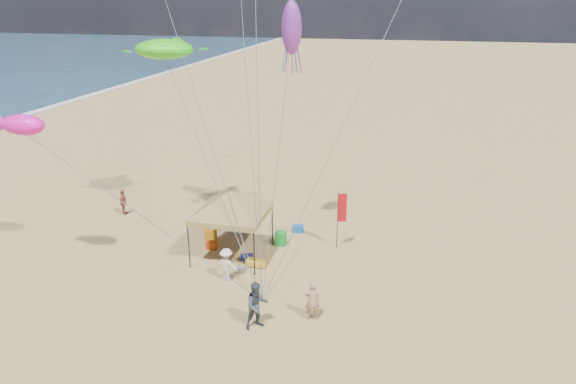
% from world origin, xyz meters
% --- Properties ---
extents(ground, '(280.00, 280.00, 0.00)m').
position_xyz_m(ground, '(0.00, 0.00, 0.00)').
color(ground, tan).
rests_on(ground, ground).
extents(canopy_tent, '(6.34, 6.34, 3.91)m').
position_xyz_m(canopy_tent, '(-3.03, 4.20, 3.25)').
color(canopy_tent, black).
rests_on(canopy_tent, ground).
extents(feather_flag, '(0.44, 0.15, 2.94)m').
position_xyz_m(feather_flag, '(1.88, 6.31, 1.97)').
color(feather_flag, black).
rests_on(feather_flag, ground).
extents(cooler_red, '(0.54, 0.38, 0.38)m').
position_xyz_m(cooler_red, '(-4.31, 4.68, 0.19)').
color(cooler_red, '#C2440F').
rests_on(cooler_red, ground).
extents(cooler_blue, '(0.54, 0.38, 0.38)m').
position_xyz_m(cooler_blue, '(-0.57, 7.63, 0.19)').
color(cooler_blue, '#1457A6').
rests_on(cooler_blue, ground).
extents(bag_navy, '(0.69, 0.54, 0.36)m').
position_xyz_m(bag_navy, '(-2.23, 3.90, 0.18)').
color(bag_navy, '#0E103F').
rests_on(bag_navy, ground).
extents(bag_orange, '(0.54, 0.69, 0.36)m').
position_xyz_m(bag_orange, '(-4.73, 7.10, 0.18)').
color(bag_orange, '#F3570D').
rests_on(bag_orange, ground).
extents(chair_green, '(0.50, 0.50, 0.70)m').
position_xyz_m(chair_green, '(-1.08, 5.90, 0.35)').
color(chair_green, '#198C29').
rests_on(chair_green, ground).
extents(chair_yellow, '(0.50, 0.50, 0.70)m').
position_xyz_m(chair_yellow, '(-4.70, 5.55, 0.35)').
color(chair_yellow, orange).
rests_on(chair_yellow, ground).
extents(crate_grey, '(0.34, 0.30, 0.28)m').
position_xyz_m(crate_grey, '(-2.12, 2.74, 0.14)').
color(crate_grey, slate).
rests_on(crate_grey, ground).
extents(beach_cart, '(0.90, 0.50, 0.24)m').
position_xyz_m(beach_cart, '(-1.63, 3.42, 0.20)').
color(beach_cart, yellow).
rests_on(beach_cart, ground).
extents(person_near_a, '(0.70, 0.57, 1.66)m').
position_xyz_m(person_near_a, '(1.73, -0.20, 0.83)').
color(person_near_a, tan).
rests_on(person_near_a, ground).
extents(person_near_b, '(1.17, 1.15, 1.90)m').
position_xyz_m(person_near_b, '(-0.18, -1.21, 0.95)').
color(person_near_b, '#37424B').
rests_on(person_near_b, ground).
extents(person_near_c, '(1.06, 0.69, 1.55)m').
position_xyz_m(person_near_c, '(-2.51, 1.86, 0.78)').
color(person_near_c, silver).
rests_on(person_near_c, ground).
extents(person_far_a, '(0.50, 0.91, 1.47)m').
position_xyz_m(person_far_a, '(-10.87, 7.71, 0.74)').
color(person_far_a, '#9C503C').
rests_on(person_far_a, ground).
extents(turtle_kite, '(3.67, 3.33, 1.00)m').
position_xyz_m(turtle_kite, '(-7.47, 7.51, 9.36)').
color(turtle_kite, '#37E51A').
rests_on(turtle_kite, ground).
extents(fish_kite, '(2.22, 1.50, 0.90)m').
position_xyz_m(fish_kite, '(-11.18, 1.23, 6.72)').
color(fish_kite, '#FF15B6').
rests_on(fish_kite, ground).
extents(squid_kite, '(0.98, 0.98, 2.44)m').
position_xyz_m(squid_kite, '(-0.82, 7.14, 10.49)').
color(squid_kite, purple).
rests_on(squid_kite, ground).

